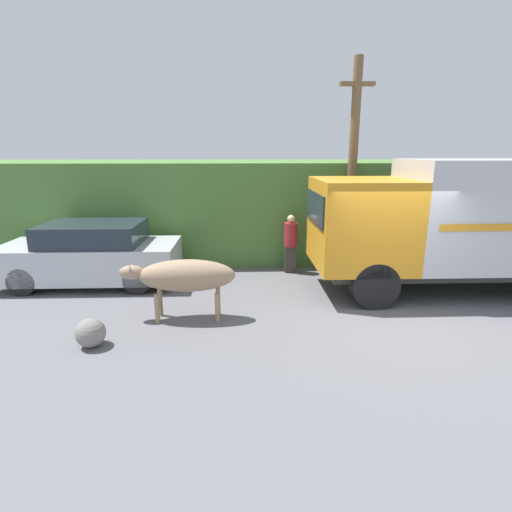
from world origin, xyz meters
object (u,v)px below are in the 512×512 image
at_px(brown_cow, 185,276).
at_px(pedestrian_on_hill, 291,242).
at_px(parked_suv, 91,255).
at_px(roadside_rock, 91,333).
at_px(cargo_truck, 470,220).
at_px(utility_pole, 352,165).

distance_m(brown_cow, pedestrian_on_hill, 3.97).
relative_size(parked_suv, roadside_rock, 8.46).
relative_size(cargo_truck, parked_suv, 1.62).
bearing_deg(cargo_truck, utility_pole, 139.80).
height_order(parked_suv, utility_pole, utility_pole).
xyz_separation_m(utility_pole, roadside_rock, (-5.62, -4.54, -2.66)).
bearing_deg(brown_cow, cargo_truck, 18.76).
bearing_deg(roadside_rock, pedestrian_on_hill, 46.94).
xyz_separation_m(parked_suv, roadside_rock, (1.15, -3.42, -0.50)).
height_order(pedestrian_on_hill, roadside_rock, pedestrian_on_hill).
distance_m(parked_suv, utility_pole, 7.19).
bearing_deg(pedestrian_on_hill, utility_pole, -168.90).
xyz_separation_m(cargo_truck, brown_cow, (-6.38, -1.38, -0.83)).
height_order(cargo_truck, brown_cow, cargo_truck).
bearing_deg(parked_suv, brown_cow, -39.99).
relative_size(pedestrian_on_hill, utility_pole, 0.29).
height_order(cargo_truck, parked_suv, cargo_truck).
bearing_deg(brown_cow, roadside_rock, -136.25).
relative_size(parked_suv, utility_pole, 0.76).
height_order(utility_pole, roadside_rock, utility_pole).
xyz_separation_m(brown_cow, parked_suv, (-2.63, 2.30, -0.14)).
relative_size(brown_cow, pedestrian_on_hill, 1.40).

